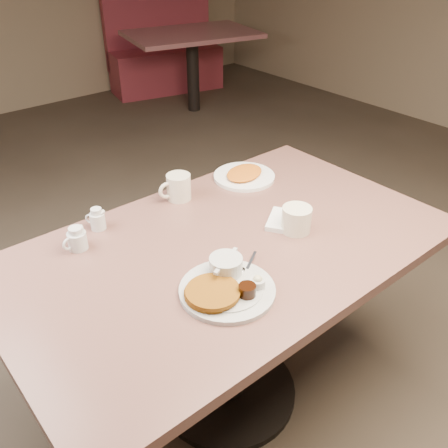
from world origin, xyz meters
TOP-DOWN VIEW (x-y plane):
  - room at (0.00, 0.00)m, footprint 7.04×8.04m
  - diner_table at (0.00, 0.00)m, footprint 1.50×0.90m
  - main_plate at (-0.16, -0.18)m, footprint 0.37×0.37m
  - coffee_mug_near at (0.24, -0.08)m, footprint 0.16×0.13m
  - napkin at (0.24, -0.03)m, footprint 0.19×0.18m
  - coffee_mug_far at (0.05, 0.36)m, footprint 0.14×0.10m
  - creamer_left at (-0.39, 0.30)m, footprint 0.09×0.07m
  - creamer_right at (-0.28, 0.36)m, footprint 0.07×0.07m
  - hash_plate at (0.36, 0.32)m, footprint 0.32×0.32m
  - booth_back_right at (2.14, 3.56)m, footprint 1.47×1.62m

SIDE VIEW (x-z plane):
  - booth_back_right at x=2.14m, z-range -0.15..0.97m
  - diner_table at x=0.00m, z-range 0.21..0.96m
  - napkin at x=0.24m, z-range 0.75..0.77m
  - hash_plate at x=0.36m, z-range 0.75..0.78m
  - main_plate at x=-0.16m, z-range 0.74..0.81m
  - creamer_left at x=-0.39m, z-range 0.75..0.83m
  - creamer_right at x=-0.28m, z-range 0.75..0.83m
  - coffee_mug_near at x=0.24m, z-range 0.75..0.84m
  - coffee_mug_far at x=0.05m, z-range 0.75..0.85m
  - room at x=0.00m, z-range -0.02..2.82m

